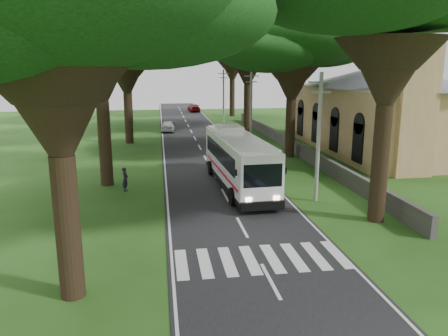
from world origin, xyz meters
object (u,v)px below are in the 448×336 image
pole_mid (251,107)px  pole_near (319,136)px  pedestrian (125,179)px  church (382,102)px  coach_bus (238,160)px  distant_car_a (168,126)px  pole_far (223,96)px  distant_car_c (194,108)px

pole_mid → pole_near: bearing=-90.0°
pole_near → pedestrian: size_ratio=4.82×
church → coach_bus: size_ratio=1.92×
pole_mid → distant_car_a: pole_mid is taller
pole_mid → pole_far: 20.00m
pole_mid → distant_car_a: bearing=124.6°
distant_car_a → pedestrian: (-3.56, -28.28, 0.06)m
coach_bus → distant_car_c: (1.29, 54.56, -1.23)m
church → distant_car_a: size_ratio=5.57×
coach_bus → distant_car_a: (-4.22, 28.27, -1.20)m
pole_near → coach_bus: 6.30m
distant_car_c → pole_far: bearing=94.9°
pole_near → coach_bus: bearing=136.4°
church → coach_bus: (-16.64, -11.48, -2.95)m
pole_near → distant_car_a: 33.61m
distant_car_a → distant_car_c: 26.87m
distant_car_a → distant_car_c: bearing=-97.6°
pole_far → pedestrian: (-12.06, -35.95, -3.35)m
pole_near → distant_car_c: 58.81m
pole_near → pedestrian: pole_near is taller
pole_mid → distant_car_c: size_ratio=1.64×
pole_far → distant_car_c: 19.18m
distant_car_a → distant_car_c: size_ratio=0.88×
pole_near → distant_car_a: bearing=104.7°
pole_mid → pedestrian: 20.28m
pole_near → pole_far: bearing=90.0°
pole_far → pedestrian: size_ratio=4.82×
pole_far → distant_car_c: size_ratio=1.64×
church → coach_bus: church is taller
pole_far → distant_car_a: bearing=-137.9°
pole_mid → pedestrian: pole_mid is taller
church → distant_car_c: church is taller
church → pole_far: bearing=116.8°
pole_far → distant_car_c: bearing=99.1°
pole_far → distant_car_a: size_ratio=1.86×
pole_mid → pedestrian: size_ratio=4.82×
pole_near → distant_car_c: (-2.98, 58.63, -3.44)m
distant_car_a → distant_car_c: (5.52, 26.30, -0.03)m
coach_bus → distant_car_c: coach_bus is taller
pedestrian → pole_near: bearing=-93.5°
pole_mid → church: bearing=-19.8°
distant_car_a → church: bearing=145.5°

